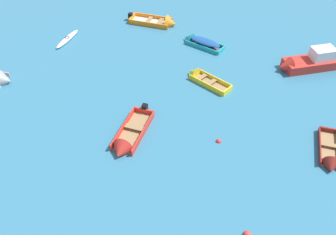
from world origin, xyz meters
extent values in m
cube|color=#99754C|center=(-2.34, 23.16, 0.06)|extent=(2.66, 3.89, 0.11)
cube|color=red|center=(-1.70, 22.88, 0.23)|extent=(1.60, 3.55, 0.45)
cube|color=red|center=(-2.99, 23.44, 0.23)|extent=(1.60, 3.55, 0.45)
cube|color=red|center=(-1.58, 24.92, 0.23)|extent=(1.32, 0.68, 0.45)
cone|color=red|center=(-3.13, 21.33, 0.25)|extent=(1.58, 1.34, 1.35)
cube|color=#937047|center=(-2.26, 23.34, 0.32)|extent=(1.31, 0.86, 0.03)
cube|color=black|center=(-1.52, 25.06, 0.39)|extent=(0.47, 0.47, 0.64)
cube|color=#99754C|center=(9.62, 20.68, 0.05)|extent=(2.05, 3.18, 0.10)
cube|color=maroon|center=(9.10, 20.88, 0.20)|extent=(1.17, 2.96, 0.40)
cube|color=maroon|center=(10.18, 22.15, 0.20)|extent=(1.07, 0.50, 0.40)
cone|color=maroon|center=(9.05, 19.15, 0.22)|extent=(1.26, 1.05, 1.08)
cube|color=#937047|center=(9.68, 20.83, 0.28)|extent=(1.06, 0.66, 0.03)
cube|color=beige|center=(-0.51, 38.10, 0.05)|extent=(3.99, 2.78, 0.11)
cube|color=orange|center=(-0.20, 38.83, 0.22)|extent=(3.62, 1.58, 0.44)
cube|color=orange|center=(-0.81, 37.38, 0.22)|extent=(3.62, 1.58, 0.44)
cube|color=orange|center=(-2.29, 38.84, 0.22)|extent=(0.74, 1.48, 0.44)
cone|color=orange|center=(1.36, 37.33, 0.24)|extent=(1.40, 1.73, 1.50)
cube|color=#937047|center=(-0.69, 38.18, 0.31)|extent=(0.91, 1.45, 0.03)
cube|color=#937047|center=(0.35, 37.75, 0.31)|extent=(0.91, 1.45, 0.03)
cube|color=black|center=(-2.44, 38.91, 0.37)|extent=(0.49, 0.51, 0.61)
cube|color=#4C4C51|center=(3.94, 33.40, 0.04)|extent=(3.11, 2.86, 0.09)
cube|color=teal|center=(3.56, 32.96, 0.17)|extent=(2.56, 2.18, 0.35)
cube|color=teal|center=(4.31, 33.85, 0.17)|extent=(2.56, 2.18, 0.35)
cube|color=teal|center=(5.19, 32.34, 0.17)|extent=(0.83, 0.95, 0.35)
cone|color=teal|center=(2.63, 34.50, 0.19)|extent=(1.29, 1.34, 1.11)
cube|color=#937047|center=(4.07, 33.29, 0.24)|extent=(0.93, 1.02, 0.03)
cube|color=#937047|center=(3.33, 33.91, 0.24)|extent=(0.93, 1.02, 0.03)
ellipsoid|color=#19478C|center=(3.94, 33.40, 0.47)|extent=(2.87, 2.65, 0.34)
ellipsoid|color=white|center=(-8.07, 35.40, 0.15)|extent=(1.91, 3.33, 0.31)
torus|color=black|center=(-8.07, 35.40, 0.29)|extent=(0.55, 0.55, 0.07)
cone|color=gray|center=(-11.92, 29.32, 0.23)|extent=(1.26, 1.66, 1.47)
cube|color=#99754C|center=(3.48, 27.97, 0.05)|extent=(2.85, 2.97, 0.10)
cube|color=yellow|center=(3.08, 27.60, 0.20)|extent=(2.24, 2.42, 0.39)
cube|color=yellow|center=(3.89, 28.34, 0.20)|extent=(2.24, 2.42, 0.39)
cube|color=yellow|center=(4.58, 26.78, 0.20)|extent=(0.87, 0.81, 0.39)
cone|color=yellow|center=(2.34, 29.21, 0.22)|extent=(1.27, 1.26, 1.05)
cube|color=#937047|center=(3.60, 27.84, 0.27)|extent=(0.95, 0.91, 0.03)
cube|color=#937047|center=(2.96, 28.54, 0.27)|extent=(0.95, 0.91, 0.03)
cube|color=red|center=(12.14, 29.53, 0.37)|extent=(5.15, 2.37, 0.74)
cone|color=red|center=(9.59, 29.17, 0.41)|extent=(1.18, 1.54, 1.42)
cube|color=white|center=(12.63, 29.60, 1.19)|extent=(1.94, 1.46, 0.90)
cube|color=black|center=(11.84, 29.49, 1.37)|extent=(0.31, 1.16, 0.40)
sphere|color=red|center=(3.22, 15.42, 0.00)|extent=(0.45, 0.45, 0.45)
sphere|color=red|center=(3.02, 21.92, 0.00)|extent=(0.35, 0.35, 0.35)
camera|label=1|loc=(-1.45, 6.56, 16.19)|focal=38.16mm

